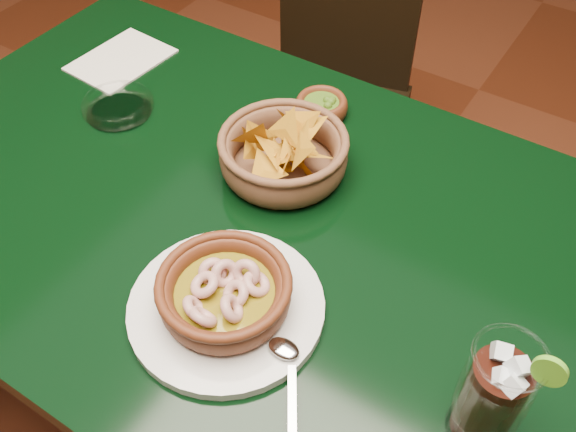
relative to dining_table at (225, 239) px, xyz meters
The scene contains 9 objects.
ground 0.65m from the dining_table, ahead, with size 7.00×7.00×0.00m, color #471C0C.
dining_table is the anchor object (origin of this frame).
dining_chair 0.75m from the dining_table, 104.21° to the left, with size 0.46×0.46×0.82m.
shrimp_plate 0.25m from the dining_table, 50.80° to the right, with size 0.32×0.27×0.08m.
chip_basket 0.18m from the dining_table, 65.48° to the left, with size 0.24×0.24×0.15m.
guacamole_ramekin 0.29m from the dining_table, 84.50° to the left, with size 0.11×0.11×0.04m.
cola_drink 0.53m from the dining_table, 16.16° to the right, with size 0.16×0.16×0.19m.
glass_ashtray 0.32m from the dining_table, 164.99° to the left, with size 0.14×0.14×0.03m.
paper_menu 0.45m from the dining_table, 153.00° to the left, with size 0.15×0.19×0.00m.
Camera 1 is at (0.47, -0.54, 1.48)m, focal length 40.00 mm.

